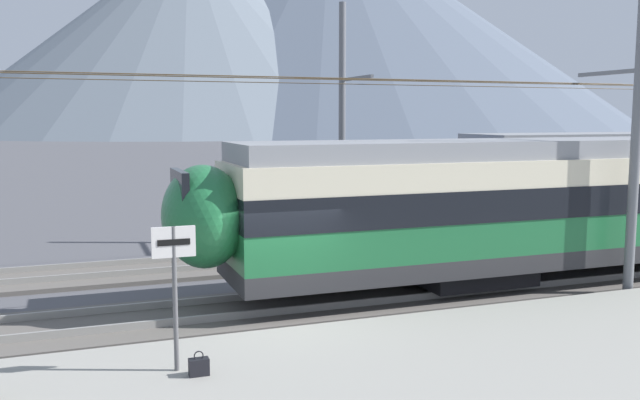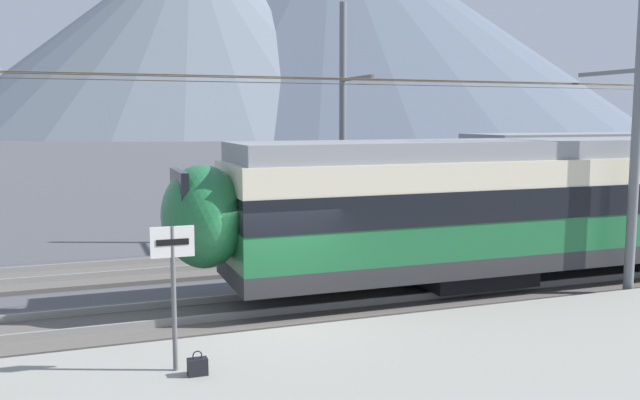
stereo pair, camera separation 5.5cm
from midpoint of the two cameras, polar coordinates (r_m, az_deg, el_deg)
ground_plane at (r=14.66m, az=-3.33°, el=-10.58°), size 400.00×400.00×0.00m
track_near at (r=15.72m, az=-4.60°, el=-9.11°), size 120.00×3.00×0.28m
track_far at (r=20.41m, az=-8.36°, el=-5.40°), size 120.00×3.00×0.28m
catenary_mast_mid at (r=18.03m, az=24.71°, el=5.66°), size 46.88×2.19×8.16m
catenary_mast_far_side at (r=23.40m, az=1.96°, el=6.65°), size 46.88×2.62×8.29m
platform_sign at (r=11.22m, az=-12.30°, el=-5.44°), size 0.70×0.08×2.39m
handbag_near_sign at (r=11.40m, az=-10.29°, el=-13.62°), size 0.32×0.18×0.41m
mountain_central_peak at (r=193.80m, az=-10.82°, el=13.41°), size 133.47×133.47×53.03m
mountain_right_ridge at (r=223.86m, az=0.85°, el=14.53°), size 189.90×189.90×67.68m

